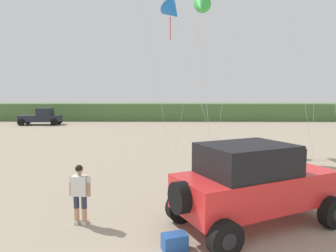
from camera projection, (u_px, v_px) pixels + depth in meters
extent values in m
cube|color=#4C703D|center=(200.00, 111.00, 43.62)|extent=(90.00, 6.67, 2.31)
cube|color=red|center=(256.00, 189.00, 8.21)|extent=(4.76, 3.59, 0.90)
cube|color=red|center=(300.00, 169.00, 8.88)|extent=(1.73, 2.00, 0.12)
cube|color=black|center=(246.00, 159.00, 7.97)|extent=(2.84, 2.59, 0.80)
cube|color=black|center=(280.00, 157.00, 8.49)|extent=(0.83, 1.55, 0.72)
cube|color=black|center=(314.00, 187.00, 9.21)|extent=(0.97, 1.71, 0.28)
cylinder|color=black|center=(180.00, 198.00, 7.20)|extent=(0.61, 0.83, 0.77)
cylinder|color=black|center=(275.00, 190.00, 9.94)|extent=(0.89, 0.64, 0.84)
cylinder|color=black|center=(275.00, 190.00, 9.94)|extent=(0.48, 0.45, 0.38)
cylinder|color=black|center=(332.00, 212.00, 8.09)|extent=(0.89, 0.64, 0.84)
cylinder|color=black|center=(332.00, 212.00, 8.09)|extent=(0.48, 0.45, 0.38)
cylinder|color=black|center=(181.00, 207.00, 8.44)|extent=(0.89, 0.64, 0.84)
cylinder|color=black|center=(181.00, 207.00, 8.44)|extent=(0.48, 0.45, 0.38)
cylinder|color=black|center=(225.00, 239.00, 6.59)|extent=(0.89, 0.64, 0.84)
cylinder|color=black|center=(225.00, 239.00, 6.59)|extent=(0.48, 0.45, 0.38)
cylinder|color=tan|center=(77.00, 215.00, 8.33)|extent=(0.14, 0.14, 0.49)
cylinder|color=#2D3347|center=(76.00, 201.00, 8.29)|extent=(0.15, 0.15, 0.36)
cube|color=silver|center=(78.00, 221.00, 8.39)|extent=(0.13, 0.27, 0.10)
cylinder|color=tan|center=(85.00, 216.00, 8.30)|extent=(0.14, 0.14, 0.49)
cylinder|color=#2D3347|center=(84.00, 202.00, 8.26)|extent=(0.15, 0.15, 0.36)
cube|color=silver|center=(85.00, 222.00, 8.36)|extent=(0.13, 0.27, 0.10)
cube|color=silver|center=(80.00, 186.00, 8.23)|extent=(0.42, 0.30, 0.54)
cylinder|color=tan|center=(71.00, 186.00, 8.26)|extent=(0.09, 0.09, 0.56)
cylinder|color=silver|center=(71.00, 179.00, 8.24)|extent=(0.11, 0.11, 0.16)
cylinder|color=tan|center=(89.00, 186.00, 8.20)|extent=(0.09, 0.09, 0.56)
cylinder|color=silver|center=(89.00, 179.00, 8.18)|extent=(0.11, 0.11, 0.16)
cylinder|color=tan|center=(79.00, 174.00, 8.20)|extent=(0.10, 0.10, 0.08)
sphere|color=tan|center=(79.00, 169.00, 8.18)|extent=(0.21, 0.21, 0.21)
sphere|color=black|center=(79.00, 169.00, 8.17)|extent=(0.21, 0.21, 0.21)
cube|color=#23519E|center=(175.00, 242.00, 6.93)|extent=(0.65, 0.52, 0.38)
cube|color=#1E232D|center=(40.00, 118.00, 35.79)|extent=(4.75, 2.31, 0.76)
cube|color=#1E232D|center=(45.00, 112.00, 35.75)|extent=(1.76, 1.94, 0.84)
cylinder|color=black|center=(59.00, 121.00, 37.02)|extent=(0.78, 0.33, 0.76)
cylinder|color=black|center=(54.00, 122.00, 34.94)|extent=(0.78, 0.33, 0.76)
cylinder|color=black|center=(28.00, 121.00, 36.73)|extent=(0.78, 0.33, 0.76)
cylinder|color=black|center=(21.00, 123.00, 34.64)|extent=(0.78, 0.33, 0.76)
cylinder|color=silver|center=(325.00, 29.00, 15.83)|extent=(0.39, 4.28, 13.87)
cone|color=green|center=(202.00, 6.00, 19.07)|extent=(1.49, 1.79, 1.63)
cylinder|color=white|center=(199.00, 29.00, 19.22)|extent=(0.05, 0.08, 2.05)
cylinder|color=silver|center=(189.00, 78.00, 18.48)|extent=(1.72, 2.16, 9.06)
cylinder|color=silver|center=(317.00, 23.00, 18.69)|extent=(1.38, 3.38, 15.87)
cylinder|color=silver|center=(149.00, 42.00, 18.25)|extent=(2.72, 2.55, 13.30)
cylinder|color=silver|center=(230.00, 57.00, 15.99)|extent=(1.89, 1.72, 11.02)
cylinder|color=silver|center=(197.00, 16.00, 13.75)|extent=(1.31, 3.22, 14.12)
cone|color=blue|center=(173.00, 12.00, 19.57)|extent=(1.83, 1.96, 1.87)
cylinder|color=red|center=(170.00, 28.00, 19.68)|extent=(0.05, 0.25, 1.41)
cylinder|color=silver|center=(193.00, 79.00, 17.61)|extent=(2.40, 4.86, 8.86)
cylinder|color=silver|center=(294.00, 35.00, 16.92)|extent=(1.87, 2.29, 13.66)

